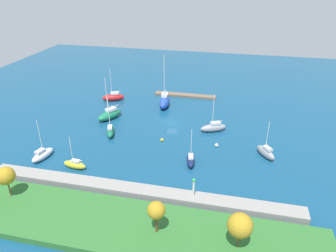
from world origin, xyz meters
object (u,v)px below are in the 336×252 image
at_px(park_tree_midwest, 240,226).
at_px(mooring_buoy_white, 217,145).
at_px(sailboat_red_by_breakwater, 113,97).
at_px(sailboat_navy_off_beacon, 191,159).
at_px(pier_dock, 185,95).
at_px(sailboat_gray_east_end, 213,127).
at_px(sailboat_green_mid_basin, 110,131).
at_px(sailboat_white_near_pier, 43,155).
at_px(sailboat_blue_west_end, 165,101).
at_px(sailboat_green_center_basin, 110,115).
at_px(sailboat_gray_lone_north, 266,152).
at_px(sailboat_yellow_inner_mooring, 75,165).
at_px(mooring_buoy_yellow, 162,140).
at_px(harbor_beacon, 194,186).
at_px(park_tree_east, 6,176).
at_px(park_tree_mideast, 156,211).

xyz_separation_m(park_tree_midwest, mooring_buoy_white, (5.29, -29.20, -4.71)).
relative_size(sailboat_red_by_breakwater, sailboat_navy_off_beacon, 1.28).
bearing_deg(pier_dock, sailboat_gray_east_end, 116.41).
distance_m(sailboat_green_mid_basin, sailboat_white_near_pier, 16.74).
xyz_separation_m(sailboat_blue_west_end, sailboat_green_center_basin, (12.61, 11.37, -0.45)).
height_order(sailboat_blue_west_end, sailboat_gray_east_end, sailboat_blue_west_end).
height_order(sailboat_red_by_breakwater, sailboat_blue_west_end, sailboat_blue_west_end).
distance_m(sailboat_gray_lone_north, sailboat_white_near_pier, 48.06).
height_order(sailboat_yellow_inner_mooring, sailboat_red_by_breakwater, sailboat_red_by_breakwater).
bearing_deg(park_tree_midwest, sailboat_white_near_pier, -21.11).
height_order(sailboat_gray_lone_north, sailboat_white_near_pier, sailboat_white_near_pier).
relative_size(sailboat_navy_off_beacon, mooring_buoy_yellow, 10.51).
distance_m(harbor_beacon, sailboat_gray_lone_north, 22.52).
bearing_deg(sailboat_red_by_breakwater, sailboat_green_center_basin, 83.35).
height_order(park_tree_east, mooring_buoy_white, park_tree_east).
bearing_deg(sailboat_yellow_inner_mooring, park_tree_midwest, 163.16).
relative_size(park_tree_midwest, sailboat_blue_west_end, 0.37).
height_order(sailboat_red_by_breakwater, sailboat_gray_east_end, sailboat_gray_east_end).
xyz_separation_m(park_tree_east, sailboat_gray_east_end, (-32.08, -34.00, -4.24)).
distance_m(harbor_beacon, mooring_buoy_yellow, 22.55).
height_order(sailboat_yellow_inner_mooring, sailboat_gray_east_end, sailboat_gray_east_end).
bearing_deg(sailboat_yellow_inner_mooring, sailboat_green_mid_basin, -89.57).
bearing_deg(sailboat_blue_west_end, mooring_buoy_yellow, 6.80).
distance_m(pier_dock, sailboat_gray_lone_north, 39.08).
xyz_separation_m(harbor_beacon, sailboat_white_near_pier, (33.60, -6.81, -2.53)).
distance_m(sailboat_yellow_inner_mooring, sailboat_green_center_basin, 23.58).
bearing_deg(sailboat_green_center_basin, park_tree_east, 22.35).
bearing_deg(sailboat_gray_east_end, mooring_buoy_white, 75.94).
bearing_deg(sailboat_navy_off_beacon, sailboat_gray_lone_north, -78.32).
bearing_deg(sailboat_gray_lone_north, sailboat_gray_east_end, 17.67).
bearing_deg(sailboat_green_mid_basin, pier_dock, -45.46).
relative_size(park_tree_mideast, sailboat_white_near_pier, 0.61).
relative_size(pier_dock, sailboat_navy_off_beacon, 2.50).
relative_size(park_tree_midwest, sailboat_yellow_inner_mooring, 0.80).
bearing_deg(harbor_beacon, sailboat_green_center_basin, -46.45).
height_order(harbor_beacon, mooring_buoy_yellow, harbor_beacon).
height_order(sailboat_blue_west_end, mooring_buoy_yellow, sailboat_blue_west_end).
xyz_separation_m(park_tree_east, sailboat_blue_west_end, (-16.57, -46.47, -3.62)).
relative_size(sailboat_green_mid_basin, sailboat_blue_west_end, 0.61).
height_order(sailboat_gray_lone_north, sailboat_green_center_basin, sailboat_green_center_basin).
height_order(sailboat_white_near_pier, sailboat_blue_west_end, sailboat_blue_west_end).
distance_m(harbor_beacon, park_tree_mideast, 9.99).
xyz_separation_m(sailboat_green_mid_basin, sailboat_blue_west_end, (-9.01, -19.73, 0.65)).
xyz_separation_m(harbor_beacon, mooring_buoy_yellow, (10.41, -19.75, -3.17)).
xyz_separation_m(harbor_beacon, sailboat_red_by_breakwater, (31.07, -41.09, -2.37)).
bearing_deg(sailboat_white_near_pier, park_tree_east, -157.49).
xyz_separation_m(pier_dock, sailboat_green_center_basin, (17.11, 21.09, 0.96)).
bearing_deg(sailboat_gray_east_end, mooring_buoy_yellow, 8.90).
xyz_separation_m(pier_dock, sailboat_white_near_pier, (23.56, 42.83, 0.70)).
height_order(sailboat_navy_off_beacon, mooring_buoy_white, sailboat_navy_off_beacon).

